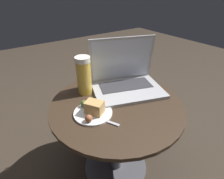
% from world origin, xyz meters
% --- Properties ---
extents(ground_plane, '(6.00, 6.00, 0.00)m').
position_xyz_m(ground_plane, '(0.00, 0.00, 0.00)').
color(ground_plane, '#382D23').
extents(table, '(0.65, 0.65, 0.49)m').
position_xyz_m(table, '(0.00, 0.00, 0.35)').
color(table, '#515156').
rests_on(table, ground_plane).
extents(laptop, '(0.43, 0.36, 0.27)m').
position_xyz_m(laptop, '(0.13, 0.09, 0.54)').
color(laptop, '#B2B2B7').
rests_on(laptop, table).
extents(beer_glass, '(0.08, 0.08, 0.20)m').
position_xyz_m(beer_glass, '(-0.08, 0.18, 0.59)').
color(beer_glass, gold).
rests_on(beer_glass, table).
extents(snack_plate, '(0.17, 0.17, 0.07)m').
position_xyz_m(snack_plate, '(-0.14, -0.01, 0.51)').
color(snack_plate, white).
rests_on(snack_plate, table).
extents(fork, '(0.10, 0.16, 0.01)m').
position_xyz_m(fork, '(-0.14, -0.05, 0.49)').
color(fork, '#B2B2B7').
rests_on(fork, table).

